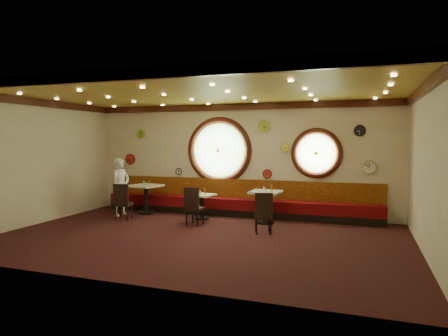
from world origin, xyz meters
TOP-DOWN VIEW (x-y plane):
  - floor at (0.00, 0.00)m, footprint 9.00×6.00m
  - ceiling at (0.00, 0.00)m, footprint 9.00×6.00m
  - wall_back at (0.00, 3.00)m, footprint 9.00×0.02m
  - wall_front at (0.00, -3.00)m, footprint 9.00×0.02m
  - wall_left at (-4.50, 0.00)m, footprint 0.02×6.00m
  - wall_right at (4.50, 0.00)m, footprint 0.02×6.00m
  - molding_back at (0.00, 2.95)m, footprint 9.00×0.10m
  - molding_front at (0.00, -2.95)m, footprint 9.00×0.10m
  - molding_left at (-4.45, 0.00)m, footprint 0.10×6.00m
  - molding_right at (4.45, 0.00)m, footprint 0.10×6.00m
  - banquette_base at (0.00, 2.72)m, footprint 8.00×0.55m
  - banquette_seat at (0.00, 2.72)m, footprint 8.00×0.55m
  - banquette_back at (0.00, 2.94)m, footprint 8.00×0.10m
  - porthole_left_glass at (-0.60, 3.00)m, footprint 1.66×0.02m
  - porthole_left_frame at (-0.60, 2.98)m, footprint 1.98×0.18m
  - porthole_left_ring at (-0.60, 2.95)m, footprint 1.61×0.03m
  - porthole_right_glass at (2.20, 3.00)m, footprint 1.10×0.02m
  - porthole_right_frame at (2.20, 2.98)m, footprint 1.38×0.18m
  - porthole_right_ring at (2.20, 2.95)m, footprint 1.09×0.03m
  - wall_clock_0 at (3.55, 2.96)m, footprint 0.34×0.03m
  - wall_clock_1 at (-3.20, 2.96)m, footprint 0.26×0.03m
  - wall_clock_2 at (-3.60, 2.96)m, footprint 0.32×0.03m
  - wall_clock_3 at (0.75, 2.96)m, footprint 0.30×0.03m
  - wall_clock_4 at (0.85, 2.96)m, footprint 0.24×0.03m
  - wall_clock_5 at (-1.90, 2.96)m, footprint 0.20×0.03m
  - wall_clock_6 at (1.35, 2.96)m, footprint 0.22×0.03m
  - wall_clock_7 at (3.30, 2.96)m, footprint 0.28×0.03m
  - table_a at (-2.60, 2.18)m, footprint 0.95×0.95m
  - table_b at (-0.73, 1.93)m, footprint 0.73×0.73m
  - table_c at (1.03, 1.98)m, footprint 0.79×0.79m
  - chair_a at (-2.72, 1.14)m, footprint 0.48×0.48m
  - chair_b at (-0.61, 1.08)m, footprint 0.45×0.45m
  - chair_c at (1.27, 0.78)m, footprint 0.51×0.51m
  - condiment_a_salt at (-2.73, 2.29)m, footprint 0.04×0.04m
  - condiment_b_salt at (-0.80, 1.96)m, footprint 0.04×0.04m
  - condiment_c_salt at (0.96, 2.09)m, footprint 0.04×0.04m
  - condiment_a_pepper at (-2.60, 2.11)m, footprint 0.04×0.04m
  - condiment_b_pepper at (-0.73, 1.85)m, footprint 0.04×0.04m
  - condiment_c_pepper at (1.05, 1.92)m, footprint 0.04×0.04m
  - condiment_a_bottle at (-2.54, 2.29)m, footprint 0.05×0.05m
  - condiment_b_bottle at (-0.66, 2.00)m, footprint 0.05×0.05m
  - condiment_c_bottle at (1.17, 2.04)m, footprint 0.05×0.05m
  - waiter at (-3.12, 1.68)m, footprint 0.51×0.67m

SIDE VIEW (x-z plane):
  - floor at x=0.00m, z-range 0.00..0.00m
  - banquette_base at x=0.00m, z-range 0.00..0.20m
  - banquette_seat at x=0.00m, z-range 0.20..0.50m
  - table_b at x=-0.73m, z-range 0.09..0.77m
  - table_c at x=1.03m, z-range 0.11..0.95m
  - table_a at x=-2.60m, z-range 0.11..0.96m
  - chair_c at x=1.27m, z-range 0.25..0.85m
  - chair_b at x=-0.61m, z-range 0.26..0.87m
  - chair_a at x=-2.72m, z-range 0.26..0.87m
  - condiment_b_pepper at x=-0.73m, z-range 0.69..0.79m
  - condiment_b_salt at x=-0.80m, z-range 0.69..0.80m
  - banquette_back at x=0.00m, z-range 0.48..1.02m
  - condiment_b_bottle at x=-0.66m, z-range 0.69..0.85m
  - waiter at x=-3.12m, z-range 0.00..1.65m
  - condiment_c_salt at x=0.96m, z-range 0.84..0.95m
  - condiment_c_pepper at x=1.05m, z-range 0.84..0.95m
  - condiment_a_salt at x=-2.73m, z-range 0.85..0.96m
  - condiment_a_pepper at x=-2.60m, z-range 0.85..0.96m
  - condiment_a_bottle at x=-2.54m, z-range 0.85..1.00m
  - condiment_c_bottle at x=1.17m, z-range 0.84..1.01m
  - wall_clock_4 at x=0.85m, z-range 1.08..1.32m
  - wall_clock_5 at x=-1.90m, z-range 1.10..1.30m
  - wall_clock_0 at x=3.55m, z-range 1.28..1.62m
  - wall_clock_2 at x=-3.60m, z-range 1.39..1.71m
  - wall_back at x=0.00m, z-range 0.00..3.20m
  - wall_front at x=0.00m, z-range 0.00..3.20m
  - wall_left at x=-4.50m, z-range 0.00..3.20m
  - wall_right at x=4.50m, z-range 0.00..3.20m
  - porthole_right_ring at x=2.20m, z-range 1.26..2.34m
  - porthole_right_glass at x=2.20m, z-range 1.25..2.35m
  - porthole_right_frame at x=2.20m, z-range 1.11..2.49m
  - porthole_left_glass at x=-0.60m, z-range 1.02..2.68m
  - porthole_left_frame at x=-0.60m, z-range 0.86..2.84m
  - porthole_left_ring at x=-0.60m, z-range 1.04..2.66m
  - wall_clock_6 at x=1.35m, z-range 1.84..2.06m
  - wall_clock_1 at x=-3.20m, z-range 2.22..2.48m
  - wall_clock_7 at x=3.30m, z-range 2.26..2.54m
  - wall_clock_3 at x=0.75m, z-range 2.40..2.70m
  - molding_back at x=0.00m, z-range 3.02..3.20m
  - molding_front at x=0.00m, z-range 3.02..3.20m
  - molding_left at x=-4.45m, z-range 3.02..3.20m
  - molding_right at x=4.45m, z-range 3.02..3.20m
  - ceiling at x=0.00m, z-range 3.19..3.21m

